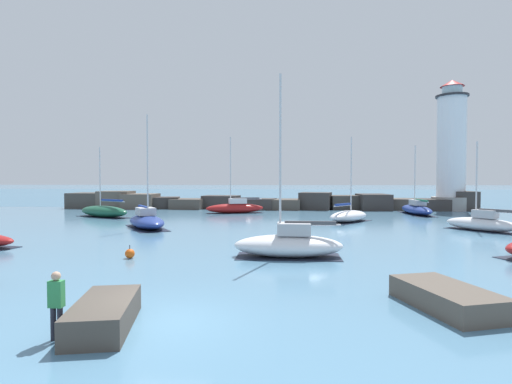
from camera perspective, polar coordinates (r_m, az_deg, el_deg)
The scene contains 14 objects.
ground_plane at distance 12.49m, azimuth -13.14°, elevation -17.63°, with size 600.00×600.00×0.00m, color teal.
open_sea_beyond at distance 116.45m, azimuth 2.42°, elevation -0.27°, with size 400.00×116.00×0.01m.
breakwater_jetty at distance 56.45m, azimuth 0.86°, elevation -1.44°, with size 56.88×6.24×2.58m.
lighthouse at distance 60.37m, azimuth 26.12°, elevation 5.10°, with size 4.91×4.91×17.59m.
foreground_rocks at distance 12.98m, azimuth -1.70°, elevation -15.12°, with size 19.85×6.23×0.78m.
sailboat_moored_0 at distance 35.42m, azimuth -15.37°, elevation -3.96°, with size 5.68×7.00×9.62m.
sailboat_moored_1 at distance 21.63m, azimuth 4.71°, elevation -7.40°, with size 5.84×2.39×9.77m.
sailboat_moored_2 at distance 40.25m, azimuth 13.09°, elevation -3.35°, with size 5.39×6.05×8.37m.
sailboat_moored_4 at distance 47.31m, azimuth -20.94°, elevation -2.59°, with size 7.55×5.46×7.78m.
sailboat_moored_5 at distance 49.38m, azimuth -3.00°, elevation -2.23°, with size 7.38×3.78×9.39m.
sailboat_moored_7 at distance 51.45m, azimuth 21.93°, elevation -2.26°, with size 2.38×8.41×8.28m.
sailboat_moored_8 at distance 37.08m, azimuth 29.54°, elevation -3.88°, with size 4.92×5.63×7.26m.
mooring_buoy_orange_near at distance 22.23m, azimuth -17.58°, elevation -8.39°, with size 0.50×0.50×0.70m.
person_on_rocks at distance 11.80m, azimuth -26.62°, elevation -13.83°, with size 0.36×0.23×1.79m.
Camera 1 is at (3.53, -11.25, 4.14)m, focal length 28.00 mm.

